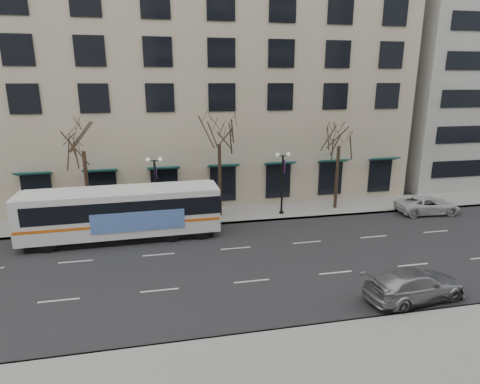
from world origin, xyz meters
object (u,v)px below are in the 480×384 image
object	(u,v)px
tree_far_right	(340,135)
city_bus	(123,212)
white_pickup	(427,205)
tree_far_left	(82,138)
silver_car	(415,285)
lamp_post_right	(282,180)
tree_far_mid	(219,132)
lamp_post_left	(156,187)

from	to	relation	value
tree_far_right	city_bus	world-z (taller)	tree_far_right
tree_far_right	white_pickup	distance (m)	9.43
tree_far_left	silver_car	xyz separation A→B (m)	(17.64, -14.55, -5.92)
tree_far_left	white_pickup	distance (m)	27.82
silver_car	white_pickup	bearing A→B (deg)	-45.76
lamp_post_right	city_bus	xyz separation A→B (m)	(-12.26, -2.69, -0.97)
tree_far_left	lamp_post_right	world-z (taller)	tree_far_left
tree_far_left	white_pickup	bearing A→B (deg)	-5.49
tree_far_mid	lamp_post_left	world-z (taller)	tree_far_mid
tree_far_left	white_pickup	size ratio (longest dim) A/B	1.63
tree_far_mid	lamp_post_right	xyz separation A→B (m)	(5.01, -0.60, -3.96)
tree_far_mid	silver_car	size ratio (longest dim) A/B	1.60
city_bus	silver_car	world-z (taller)	city_bus
tree_far_left	silver_car	size ratio (longest dim) A/B	1.56
city_bus	lamp_post_left	bearing A→B (deg)	48.36
city_bus	silver_car	xyz separation A→B (m)	(14.90, -11.26, -1.20)
silver_car	tree_far_right	bearing A→B (deg)	-16.77
tree_far_mid	tree_far_right	distance (m)	10.01
lamp_post_right	silver_car	size ratio (longest dim) A/B	0.97
lamp_post_left	city_bus	xyz separation A→B (m)	(-2.26, -2.69, -0.97)
tree_far_mid	tree_far_right	bearing A→B (deg)	-0.00
tree_far_mid	tree_far_left	bearing A→B (deg)	-180.00
white_pickup	tree_far_left	bearing A→B (deg)	89.15
lamp_post_left	white_pickup	xyz separation A→B (m)	(22.04, -2.00, -2.23)
lamp_post_left	white_pickup	bearing A→B (deg)	-5.19
tree_far_right	white_pickup	world-z (taller)	tree_far_right
tree_far_right	silver_car	world-z (taller)	tree_far_right
tree_far_right	city_bus	distance (m)	18.12
tree_far_right	silver_car	size ratio (longest dim) A/B	1.51
white_pickup	tree_far_mid	bearing A→B (deg)	85.97
tree_far_right	lamp_post_left	bearing A→B (deg)	-177.71
tree_far_mid	lamp_post_left	distance (m)	6.40
tree_far_mid	white_pickup	xyz separation A→B (m)	(17.05, -2.60, -6.19)
lamp_post_left	tree_far_mid	bearing A→B (deg)	6.85
tree_far_left	city_bus	bearing A→B (deg)	-50.13
tree_far_left	lamp_post_right	bearing A→B (deg)	-2.29
tree_far_left	lamp_post_left	distance (m)	6.29
tree_far_left	tree_far_right	xyz separation A→B (m)	(20.00, 0.00, -0.28)
white_pickup	lamp_post_left	bearing A→B (deg)	89.46
tree_far_left	city_bus	xyz separation A→B (m)	(2.75, -3.29, -4.72)
tree_far_left	city_bus	world-z (taller)	tree_far_left
city_bus	white_pickup	distance (m)	24.34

